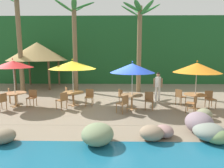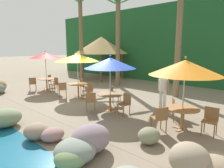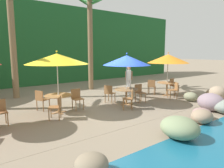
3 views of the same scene
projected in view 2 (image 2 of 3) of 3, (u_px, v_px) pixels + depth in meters
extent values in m
plane|color=gray|center=(99.00, 105.00, 9.85)|extent=(120.00, 120.00, 0.00)
cube|color=gray|center=(99.00, 104.00, 9.85)|extent=(18.00, 5.20, 0.01)
cube|color=#1E5628|center=(184.00, 44.00, 15.77)|extent=(28.00, 2.40, 6.00)
ellipsoid|color=gray|center=(216.00, 166.00, 4.32)|extent=(0.88, 0.93, 0.49)
ellipsoid|color=gray|center=(91.00, 139.00, 5.32)|extent=(0.94, 1.11, 0.74)
ellipsoid|color=gray|center=(75.00, 151.00, 4.87)|extent=(1.00, 1.02, 0.55)
ellipsoid|color=gray|center=(149.00, 136.00, 5.81)|extent=(0.61, 0.70, 0.47)
ellipsoid|color=#76925C|center=(71.00, 158.00, 4.64)|extent=(0.76, 0.75, 0.46)
ellipsoid|color=gray|center=(4.00, 118.00, 7.05)|extent=(1.01, 1.15, 0.63)
ellipsoid|color=gray|center=(36.00, 131.00, 6.10)|extent=(0.79, 0.71, 0.48)
ellipsoid|color=gray|center=(52.00, 135.00, 5.97)|extent=(0.62, 0.71, 0.40)
ellipsoid|color=gray|center=(189.00, 159.00, 4.37)|extent=(0.86, 0.87, 0.70)
cylinder|color=silver|center=(46.00, 72.00, 13.10)|extent=(0.04, 0.04, 2.33)
cone|color=red|center=(45.00, 55.00, 12.92)|extent=(1.99, 1.99, 0.36)
sphere|color=red|center=(45.00, 51.00, 12.87)|extent=(0.07, 0.07, 0.07)
cube|color=#A37547|center=(47.00, 90.00, 13.30)|extent=(0.60, 0.12, 0.03)
cube|color=#A37547|center=(47.00, 90.00, 13.30)|extent=(0.12, 0.60, 0.03)
cylinder|color=#A37547|center=(47.00, 84.00, 13.24)|extent=(0.09, 0.09, 0.71)
cylinder|color=#A37547|center=(47.00, 79.00, 13.18)|extent=(1.10, 1.10, 0.03)
cylinder|color=olive|center=(53.00, 89.00, 12.43)|extent=(0.04, 0.04, 0.45)
cylinder|color=olive|center=(50.00, 88.00, 12.68)|extent=(0.04, 0.04, 0.45)
cylinder|color=olive|center=(58.00, 88.00, 12.69)|extent=(0.04, 0.04, 0.45)
cylinder|color=olive|center=(55.00, 87.00, 12.93)|extent=(0.04, 0.04, 0.45)
cube|color=olive|center=(53.00, 84.00, 12.64)|extent=(0.43, 0.43, 0.03)
cube|color=olive|center=(56.00, 81.00, 12.75)|extent=(0.42, 0.04, 0.42)
cylinder|color=olive|center=(56.00, 84.00, 14.25)|extent=(0.04, 0.04, 0.45)
cylinder|color=olive|center=(54.00, 85.00, 13.90)|extent=(0.04, 0.04, 0.45)
cylinder|color=olive|center=(51.00, 84.00, 14.30)|extent=(0.04, 0.04, 0.45)
cylinder|color=olive|center=(49.00, 85.00, 13.95)|extent=(0.04, 0.04, 0.45)
cube|color=olive|center=(52.00, 81.00, 14.06)|extent=(0.59, 0.59, 0.03)
cube|color=olive|center=(49.00, 78.00, 14.05)|extent=(0.27, 0.36, 0.42)
cylinder|color=olive|center=(30.00, 87.00, 13.06)|extent=(0.04, 0.04, 0.45)
cylinder|color=olive|center=(36.00, 87.00, 13.19)|extent=(0.04, 0.04, 0.45)
cylinder|color=olive|center=(30.00, 88.00, 12.73)|extent=(0.04, 0.04, 0.45)
cylinder|color=olive|center=(36.00, 88.00, 12.86)|extent=(0.04, 0.04, 0.45)
cube|color=olive|center=(33.00, 84.00, 12.92)|extent=(0.56, 0.56, 0.03)
cube|color=olive|center=(33.00, 81.00, 12.70)|extent=(0.21, 0.40, 0.42)
cylinder|color=silver|center=(78.00, 77.00, 11.26)|extent=(0.04, 0.04, 2.28)
cone|color=yellow|center=(77.00, 58.00, 11.08)|extent=(2.45, 2.45, 0.41)
sphere|color=yellow|center=(77.00, 52.00, 11.03)|extent=(0.07, 0.07, 0.07)
cube|color=#A37547|center=(79.00, 96.00, 11.46)|extent=(0.60, 0.12, 0.03)
cube|color=#A37547|center=(79.00, 96.00, 11.46)|extent=(0.12, 0.60, 0.03)
cylinder|color=#A37547|center=(78.00, 90.00, 11.39)|extent=(0.09, 0.09, 0.71)
cylinder|color=#A37547|center=(78.00, 84.00, 11.33)|extent=(1.10, 1.10, 0.03)
cylinder|color=olive|center=(87.00, 96.00, 10.57)|extent=(0.04, 0.04, 0.45)
cylinder|color=olive|center=(83.00, 95.00, 10.82)|extent=(0.04, 0.04, 0.45)
cylinder|color=olive|center=(92.00, 95.00, 10.81)|extent=(0.04, 0.04, 0.45)
cylinder|color=olive|center=(88.00, 94.00, 11.07)|extent=(0.04, 0.04, 0.45)
cube|color=olive|center=(88.00, 91.00, 10.78)|extent=(0.44, 0.44, 0.03)
cube|color=olive|center=(90.00, 87.00, 10.88)|extent=(0.42, 0.06, 0.42)
cylinder|color=olive|center=(89.00, 89.00, 12.33)|extent=(0.04, 0.04, 0.45)
cylinder|color=olive|center=(86.00, 91.00, 12.00)|extent=(0.04, 0.04, 0.45)
cylinder|color=olive|center=(84.00, 89.00, 12.44)|extent=(0.04, 0.04, 0.45)
cylinder|color=olive|center=(81.00, 90.00, 12.10)|extent=(0.04, 0.04, 0.45)
cube|color=olive|center=(85.00, 86.00, 12.17)|extent=(0.56, 0.56, 0.03)
cube|color=olive|center=(82.00, 82.00, 12.20)|extent=(0.21, 0.39, 0.42)
cylinder|color=olive|center=(60.00, 93.00, 11.35)|extent=(0.04, 0.04, 0.45)
cylinder|color=olive|center=(66.00, 93.00, 11.43)|extent=(0.04, 0.04, 0.45)
cylinder|color=olive|center=(59.00, 94.00, 11.01)|extent=(0.04, 0.04, 0.45)
cylinder|color=olive|center=(66.00, 94.00, 11.09)|extent=(0.04, 0.04, 0.45)
cube|color=olive|center=(63.00, 89.00, 11.18)|extent=(0.58, 0.58, 0.03)
cube|color=olive|center=(63.00, 86.00, 10.95)|extent=(0.26, 0.37, 0.42)
cylinder|color=silver|center=(110.00, 86.00, 8.74)|extent=(0.04, 0.04, 2.17)
cone|color=blue|center=(110.00, 63.00, 8.57)|extent=(2.19, 2.19, 0.45)
sphere|color=blue|center=(110.00, 56.00, 8.51)|extent=(0.07, 0.07, 0.07)
cube|color=#A37547|center=(110.00, 110.00, 8.92)|extent=(0.60, 0.12, 0.03)
cube|color=#A37547|center=(110.00, 110.00, 8.92)|extent=(0.12, 0.60, 0.03)
cylinder|color=#A37547|center=(110.00, 102.00, 8.86)|extent=(0.09, 0.09, 0.71)
cylinder|color=#A37547|center=(110.00, 94.00, 8.80)|extent=(1.10, 1.10, 0.03)
cylinder|color=olive|center=(123.00, 112.00, 8.00)|extent=(0.04, 0.04, 0.45)
cylinder|color=olive|center=(117.00, 110.00, 8.27)|extent=(0.04, 0.04, 0.45)
cylinder|color=olive|center=(130.00, 110.00, 8.22)|extent=(0.04, 0.04, 0.45)
cylinder|color=olive|center=(124.00, 108.00, 8.49)|extent=(0.04, 0.04, 0.45)
cube|color=olive|center=(123.00, 104.00, 8.20)|extent=(0.47, 0.47, 0.03)
cube|color=olive|center=(127.00, 99.00, 8.29)|extent=(0.42, 0.09, 0.42)
cylinder|color=olive|center=(120.00, 100.00, 9.80)|extent=(0.04, 0.04, 0.45)
cylinder|color=olive|center=(118.00, 102.00, 9.47)|extent=(0.04, 0.04, 0.45)
cylinder|color=olive|center=(113.00, 100.00, 9.91)|extent=(0.04, 0.04, 0.45)
cylinder|color=olive|center=(111.00, 101.00, 9.57)|extent=(0.04, 0.04, 0.45)
cube|color=olive|center=(116.00, 96.00, 9.65)|extent=(0.56, 0.56, 0.03)
cube|color=olive|center=(112.00, 91.00, 9.67)|extent=(0.22, 0.39, 0.42)
cylinder|color=olive|center=(86.00, 105.00, 8.91)|extent=(0.04, 0.04, 0.45)
cylinder|color=olive|center=(94.00, 105.00, 8.96)|extent=(0.04, 0.04, 0.45)
cylinder|color=olive|center=(87.00, 108.00, 8.56)|extent=(0.04, 0.04, 0.45)
cylinder|color=olive|center=(95.00, 107.00, 8.61)|extent=(0.04, 0.04, 0.45)
cube|color=olive|center=(90.00, 101.00, 8.72)|extent=(0.59, 0.59, 0.03)
cube|color=olive|center=(91.00, 98.00, 8.49)|extent=(0.29, 0.35, 0.42)
cylinder|color=silver|center=(183.00, 98.00, 6.68)|extent=(0.04, 0.04, 2.18)
cone|color=orange|center=(185.00, 68.00, 6.51)|extent=(2.30, 2.30, 0.48)
sphere|color=orange|center=(186.00, 58.00, 6.45)|extent=(0.07, 0.07, 0.07)
cube|color=#A37547|center=(181.00, 129.00, 6.87)|extent=(0.60, 0.12, 0.03)
cube|color=#A37547|center=(181.00, 129.00, 6.87)|extent=(0.12, 0.60, 0.03)
cylinder|color=#A37547|center=(182.00, 119.00, 6.81)|extent=(0.09, 0.09, 0.71)
cylinder|color=#A37547|center=(183.00, 108.00, 6.74)|extent=(1.10, 1.10, 0.03)
cylinder|color=olive|center=(214.00, 132.00, 6.08)|extent=(0.04, 0.04, 0.45)
cylinder|color=olive|center=(201.00, 129.00, 6.29)|extent=(0.04, 0.04, 0.45)
cylinder|color=olive|center=(217.00, 128.00, 6.37)|extent=(0.04, 0.04, 0.45)
cylinder|color=olive|center=(204.00, 126.00, 6.58)|extent=(0.04, 0.04, 0.45)
cube|color=olive|center=(210.00, 121.00, 6.29)|extent=(0.46, 0.46, 0.03)
cube|color=olive|center=(212.00, 114.00, 6.41)|extent=(0.42, 0.08, 0.42)
cylinder|color=olive|center=(182.00, 114.00, 7.80)|extent=(0.04, 0.04, 0.45)
cylinder|color=olive|center=(184.00, 117.00, 7.45)|extent=(0.04, 0.04, 0.45)
cylinder|color=olive|center=(173.00, 113.00, 7.86)|extent=(0.04, 0.04, 0.45)
cylinder|color=olive|center=(174.00, 116.00, 7.51)|extent=(0.04, 0.04, 0.45)
cube|color=olive|center=(178.00, 109.00, 7.61)|extent=(0.58, 0.58, 0.03)
cube|color=olive|center=(173.00, 103.00, 7.61)|extent=(0.26, 0.37, 0.42)
cylinder|color=olive|center=(151.00, 124.00, 6.75)|extent=(0.04, 0.04, 0.45)
cylinder|color=olive|center=(161.00, 123.00, 6.84)|extent=(0.04, 0.04, 0.45)
cylinder|color=olive|center=(156.00, 128.00, 6.41)|extent=(0.04, 0.04, 0.45)
cylinder|color=olive|center=(166.00, 127.00, 6.50)|extent=(0.04, 0.04, 0.45)
cube|color=olive|center=(159.00, 118.00, 6.59)|extent=(0.58, 0.58, 0.03)
cube|color=olive|center=(162.00, 114.00, 6.36)|extent=(0.26, 0.37, 0.42)
cylinder|color=brown|center=(81.00, 38.00, 16.71)|extent=(0.32, 0.32, 6.97)
cylinder|color=brown|center=(118.00, 42.00, 14.26)|extent=(0.32, 0.32, 6.20)
ellipsoid|color=#388942|center=(127.00, 0.00, 14.10)|extent=(0.77, 1.43, 0.72)
ellipsoid|color=#388942|center=(116.00, 1.00, 14.48)|extent=(1.29, 1.15, 0.75)
cylinder|color=brown|center=(178.00, 43.00, 11.04)|extent=(0.32, 0.32, 5.96)
cylinder|color=brown|center=(102.00, 64.00, 19.87)|extent=(0.16, 0.16, 2.20)
cylinder|color=brown|center=(122.00, 66.00, 18.11)|extent=(0.16, 0.16, 2.20)
cylinder|color=brown|center=(81.00, 66.00, 18.01)|extent=(0.16, 0.16, 2.20)
cylinder|color=brown|center=(101.00, 68.00, 16.25)|extent=(0.16, 0.16, 2.20)
cone|color=tan|center=(101.00, 45.00, 17.74)|extent=(4.73, 4.73, 1.44)
cylinder|color=white|center=(161.00, 100.00, 8.97)|extent=(0.13, 0.13, 0.86)
cylinder|color=white|center=(164.00, 101.00, 8.85)|extent=(0.13, 0.13, 0.86)
cube|color=white|center=(163.00, 84.00, 8.79)|extent=(0.36, 0.39, 0.58)
cylinder|color=#9E7051|center=(159.00, 85.00, 8.94)|extent=(0.08, 0.08, 0.50)
cylinder|color=#9E7051|center=(168.00, 86.00, 8.65)|extent=(0.08, 0.08, 0.50)
sphere|color=#9E7051|center=(164.00, 75.00, 8.71)|extent=(0.21, 0.21, 0.21)
sphere|color=black|center=(164.00, 74.00, 8.71)|extent=(0.18, 0.18, 0.18)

